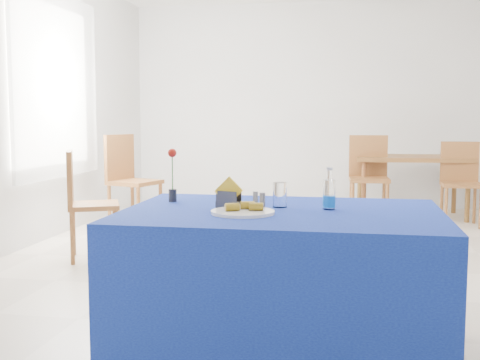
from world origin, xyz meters
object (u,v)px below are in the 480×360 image
(plate, at_px, (243,212))
(water_bottle, at_px, (329,195))
(blue_table, at_px, (281,284))
(chair_win_a, at_px, (83,197))
(chair_bg_right, at_px, (460,177))
(chair_win_b, at_px, (128,174))
(chair_bg_left, at_px, (369,172))
(oak_table, at_px, (411,162))

(plate, height_order, water_bottle, water_bottle)
(blue_table, relative_size, chair_win_a, 1.69)
(chair_win_a, bearing_deg, blue_table, -157.67)
(water_bottle, distance_m, chair_win_a, 2.78)
(plate, distance_m, chair_bg_right, 4.69)
(chair_win_a, xyz_separation_m, chair_win_b, (-0.16, 1.50, 0.05))
(water_bottle, distance_m, chair_win_b, 3.99)
(chair_bg_left, relative_size, chair_win_b, 0.98)
(plate, bearing_deg, chair_bg_right, 67.80)
(blue_table, distance_m, chair_bg_right, 4.50)
(blue_table, height_order, chair_bg_right, chair_bg_right)
(plate, bearing_deg, chair_bg_left, 80.48)
(blue_table, xyz_separation_m, chair_win_b, (-2.08, 3.32, 0.22))
(chair_win_a, distance_m, chair_win_b, 1.51)
(chair_bg_left, distance_m, chair_win_b, 2.82)
(plate, bearing_deg, oak_table, 75.22)
(blue_table, xyz_separation_m, water_bottle, (0.23, 0.08, 0.45))
(oak_table, bearing_deg, chair_bg_left, -143.19)
(chair_bg_left, bearing_deg, chair_win_b, -162.65)
(water_bottle, distance_m, chair_bg_right, 4.35)
(chair_bg_right, bearing_deg, plate, -111.26)
(chair_bg_right, xyz_separation_m, chair_win_a, (-3.51, -2.38, -0.00))
(oak_table, relative_size, chair_win_a, 1.50)
(oak_table, relative_size, chair_bg_right, 1.49)
(blue_table, xyz_separation_m, oak_table, (1.09, 4.67, 0.30))
(blue_table, bearing_deg, plate, -141.89)
(chair_bg_right, bearing_deg, chair_win_b, -165.60)
(plate, xyz_separation_m, chair_win_b, (-1.91, 3.46, -0.17))
(chair_win_b, bearing_deg, plate, -132.89)
(blue_table, xyz_separation_m, chair_win_a, (-1.92, 1.82, 0.17))
(oak_table, bearing_deg, chair_win_a, -136.51)
(water_bottle, height_order, chair_win_a, water_bottle)
(oak_table, xyz_separation_m, chair_bg_left, (-0.53, -0.40, -0.09))
(plate, bearing_deg, water_bottle, 28.18)
(water_bottle, height_order, chair_win_b, chair_win_b)
(plate, distance_m, oak_table, 4.98)
(plate, xyz_separation_m, water_bottle, (0.41, 0.22, 0.06))
(blue_table, relative_size, chair_bg_right, 1.68)
(chair_win_a, bearing_deg, chair_bg_left, -69.47)
(blue_table, height_order, chair_bg_left, chair_bg_left)
(chair_bg_left, distance_m, chair_bg_right, 1.03)
(chair_bg_left, bearing_deg, plate, -102.10)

